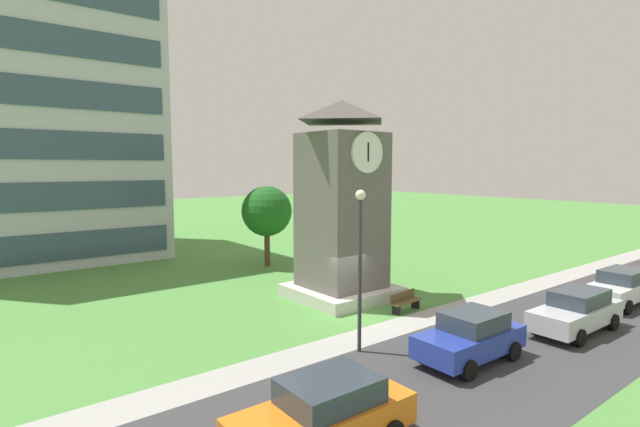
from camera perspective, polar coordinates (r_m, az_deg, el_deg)
The scene contains 12 objects.
ground_plane at distance 22.09m, azimuth 4.41°, elevation -11.89°, with size 160.00×160.00×0.00m, color #4C893D.
street_asphalt at distance 17.98m, azimuth 19.78°, elevation -16.40°, with size 120.00×7.20×0.01m, color #38383A.
kerb_strip at distance 20.49m, azimuth 9.03°, elevation -13.36°, with size 120.00×1.60×0.01m, color #9E9E99.
office_building at distance 41.02m, azimuth -31.38°, elevation 11.21°, with size 15.37×13.97×22.40m.
clock_tower at distance 23.83m, azimuth 2.65°, elevation 0.26°, with size 4.72×4.72×9.92m.
park_bench at distance 22.60m, azimuth 10.18°, elevation -10.34°, with size 1.83×0.63×0.88m.
street_lamp at distance 16.88m, azimuth 4.84°, elevation -4.68°, with size 0.36×0.36×5.85m.
tree_by_building at distance 31.71m, azimuth -6.42°, elevation 0.25°, with size 3.35×3.35×5.38m.
parked_car_orange at distance 12.11m, azimuth 0.51°, elevation -22.93°, with size 4.50×2.11×1.69m.
parked_car_blue at distance 17.54m, azimuth 17.64°, elevation -13.91°, with size 4.12×2.05×1.69m.
parked_car_silver at distance 22.09m, azimuth 28.47°, elevation -10.24°, with size 4.80×1.95×1.69m.
parked_car_white at distance 27.40m, azimuth 32.47°, elevation -7.45°, with size 4.68×1.98×1.69m.
Camera 1 is at (-14.23, -15.53, 6.66)m, focal length 26.61 mm.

